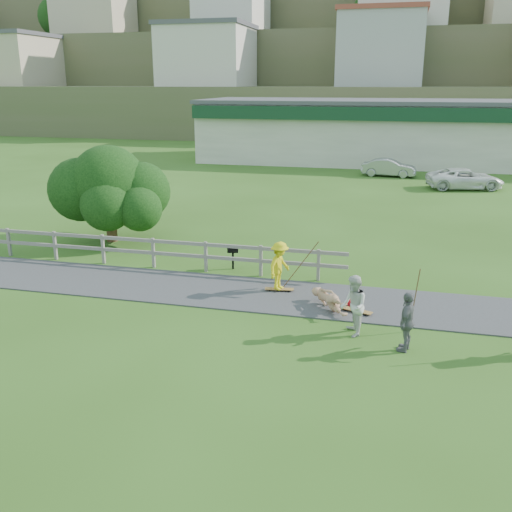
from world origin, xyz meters
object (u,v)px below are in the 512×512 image
(skater_rider, at_px, (280,269))
(bbq, at_px, (233,258))
(car_silver, at_px, (389,168))
(skater_fallen, at_px, (330,300))
(car_white, at_px, (465,179))
(spectator_a, at_px, (353,306))
(spectator_b, at_px, (407,322))
(tree, at_px, (110,205))

(skater_rider, relative_size, bbq, 1.86)
(skater_rider, height_order, car_silver, skater_rider)
(skater_rider, bearing_deg, skater_fallen, -103.74)
(car_white, bearing_deg, spectator_a, 155.60)
(car_white, xyz_separation_m, bbq, (-9.68, -19.06, -0.23))
(spectator_a, distance_m, car_silver, 27.74)
(car_silver, relative_size, bbq, 4.50)
(skater_rider, xyz_separation_m, spectator_a, (2.54, -2.71, 0.04))
(spectator_a, xyz_separation_m, car_silver, (0.24, 27.74, -0.20))
(skater_fallen, bearing_deg, bbq, 106.19)
(skater_rider, height_order, skater_fallen, skater_rider)
(car_white, bearing_deg, spectator_b, 159.02)
(spectator_b, distance_m, bbq, 7.99)
(car_silver, bearing_deg, tree, 157.09)
(spectator_b, relative_size, car_silver, 0.41)
(skater_fallen, distance_m, tree, 11.33)
(skater_fallen, relative_size, tree, 0.34)
(spectator_b, xyz_separation_m, car_silver, (-1.12, 28.35, -0.15))
(skater_fallen, height_order, car_white, car_white)
(skater_rider, distance_m, tree, 9.23)
(tree, bearing_deg, car_silver, 62.23)
(skater_fallen, relative_size, car_white, 0.36)
(spectator_b, relative_size, bbq, 1.84)
(spectator_a, distance_m, car_white, 24.22)
(spectator_a, relative_size, bbq, 1.95)
(skater_rider, height_order, spectator_b, skater_rider)
(spectator_a, bearing_deg, tree, -140.01)
(spectator_a, bearing_deg, skater_fallen, -170.10)
(tree, bearing_deg, spectator_a, -33.34)
(skater_fallen, relative_size, spectator_b, 1.10)
(skater_rider, bearing_deg, spectator_b, -111.56)
(car_silver, distance_m, bbq, 23.62)
(skater_fallen, xyz_separation_m, spectator_b, (2.17, -2.21, 0.46))
(spectator_b, xyz_separation_m, car_white, (3.66, 24.30, -0.12))
(spectator_a, xyz_separation_m, car_white, (5.03, 23.69, -0.17))
(spectator_a, xyz_separation_m, bbq, (-4.65, 4.63, -0.40))
(spectator_a, height_order, spectator_b, spectator_a)
(skater_rider, height_order, tree, tree)
(skater_rider, xyz_separation_m, car_silver, (2.79, 25.03, -0.16))
(skater_fallen, height_order, spectator_a, spectator_a)
(car_white, relative_size, tree, 0.93)
(car_white, distance_m, bbq, 21.38)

